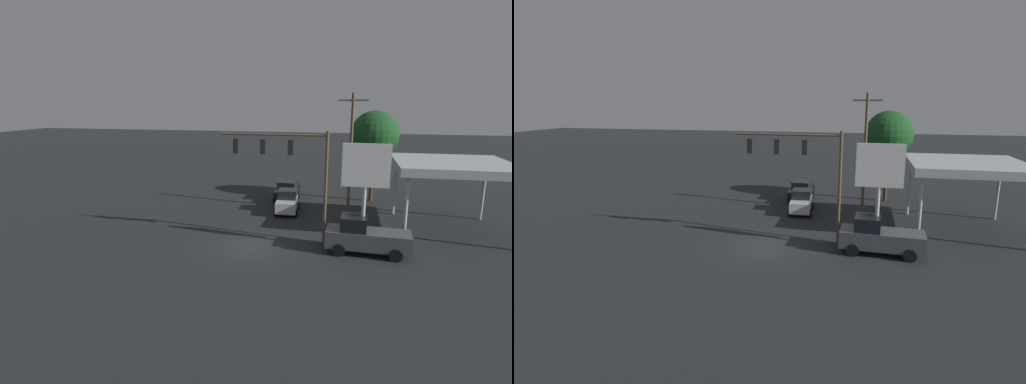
# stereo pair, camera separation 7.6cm
# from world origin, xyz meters

# --- Properties ---
(ground_plane) EXTENTS (200.00, 200.00, 0.00)m
(ground_plane) POSITION_xyz_m (0.00, 0.00, 0.00)
(ground_plane) COLOR black
(traffic_signal_assembly) EXTENTS (7.34, 0.43, 7.60)m
(traffic_signal_assembly) POSITION_xyz_m (-2.17, -1.85, 5.66)
(traffic_signal_assembly) COLOR brown
(traffic_signal_assembly) RESTS_ON ground
(utility_pole) EXTENTS (2.40, 0.26, 10.14)m
(utility_pole) POSITION_xyz_m (-6.34, -9.74, 5.36)
(utility_pole) COLOR brown
(utility_pole) RESTS_ON ground
(gas_station_canopy) EXTENTS (8.02, 8.39, 5.21)m
(gas_station_canopy) POSITION_xyz_m (-13.55, -6.84, 4.85)
(gas_station_canopy) COLOR #B2B7BC
(gas_station_canopy) RESTS_ON ground
(price_sign) EXTENTS (2.91, 0.27, 6.96)m
(price_sign) POSITION_xyz_m (-7.25, -0.73, 5.25)
(price_sign) COLOR #B7B7BC
(price_sign) RESTS_ON ground
(hatchback_crossing) EXTENTS (2.15, 3.90, 1.97)m
(hatchback_crossing) POSITION_xyz_m (-1.19, -8.91, 0.95)
(hatchback_crossing) COLOR silver
(hatchback_crossing) RESTS_ON ground
(pickup_parked) EXTENTS (5.29, 2.47, 2.40)m
(pickup_parked) POSITION_xyz_m (-7.44, -0.52, 1.11)
(pickup_parked) COLOR #474C51
(pickup_parked) RESTS_ON ground
(sedan_far) EXTENTS (2.21, 4.47, 1.93)m
(sedan_far) POSITION_xyz_m (-0.54, -13.10, 0.95)
(sedan_far) COLOR black
(sedan_far) RESTS_ON ground
(street_tree) EXTENTS (4.52, 4.52, 8.63)m
(street_tree) POSITION_xyz_m (-8.46, -14.79, 6.35)
(street_tree) COLOR #4C331E
(street_tree) RESTS_ON ground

